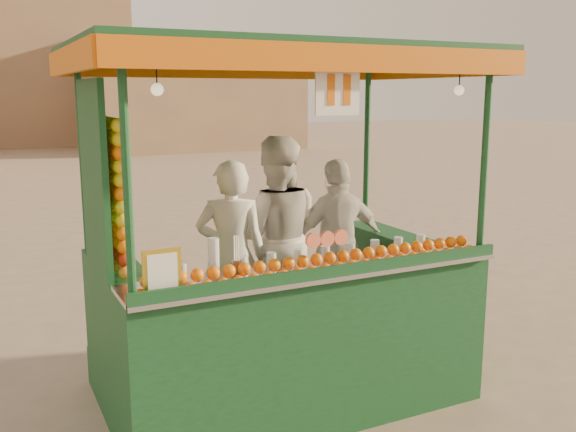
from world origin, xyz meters
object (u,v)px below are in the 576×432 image
vendor_middle (275,238)px  juice_cart (277,293)px  vendor_left (232,256)px  vendor_right (338,244)px

vendor_middle → juice_cart: bearing=87.4°
vendor_left → vendor_right: 1.08m
vendor_right → juice_cart: bearing=34.1°
vendor_middle → vendor_right: size_ratio=1.14×
juice_cart → vendor_right: juice_cart is taller
juice_cart → vendor_left: 0.53m
vendor_left → vendor_middle: 0.50m
vendor_left → vendor_middle: (0.47, 0.13, 0.09)m
vendor_right → vendor_left: bearing=7.7°
vendor_left → vendor_right: bearing=-152.3°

